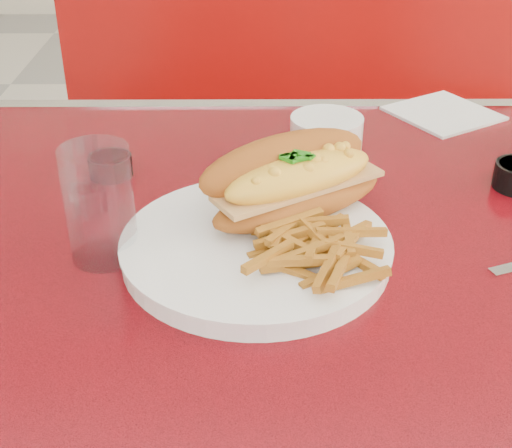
{
  "coord_description": "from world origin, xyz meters",
  "views": [
    {
      "loc": [
        -0.16,
        -0.67,
        1.18
      ],
      "look_at": [
        -0.15,
        -0.04,
        0.81
      ],
      "focal_mm": 50.0,
      "sensor_mm": 36.0,
      "label": 1
    }
  ],
  "objects_px": {
    "sauce_cup_left": "(110,165)",
    "water_tumbler": "(100,204)",
    "fork": "(323,241)",
    "dinner_plate": "(256,247)",
    "diner_table": "(380,348)",
    "gravy_ramekin": "(326,135)",
    "mac_hoagie": "(294,179)",
    "booth_bench_far": "(316,230)"
  },
  "relations": [
    {
      "from": "sauce_cup_left",
      "to": "mac_hoagie",
      "type": "bearing_deg",
      "value": -29.81
    },
    {
      "from": "gravy_ramekin",
      "to": "mac_hoagie",
      "type": "bearing_deg",
      "value": -105.92
    },
    {
      "from": "dinner_plate",
      "to": "sauce_cup_left",
      "type": "distance_m",
      "value": 0.27
    },
    {
      "from": "booth_bench_far",
      "to": "sauce_cup_left",
      "type": "bearing_deg",
      "value": -117.07
    },
    {
      "from": "booth_bench_far",
      "to": "fork",
      "type": "distance_m",
      "value": 0.99
    },
    {
      "from": "fork",
      "to": "sauce_cup_left",
      "type": "distance_m",
      "value": 0.32
    },
    {
      "from": "sauce_cup_left",
      "to": "water_tumbler",
      "type": "distance_m",
      "value": 0.2
    },
    {
      "from": "fork",
      "to": "water_tumbler",
      "type": "xyz_separation_m",
      "value": [
        -0.23,
        0.01,
        0.04
      ]
    },
    {
      "from": "diner_table",
      "to": "fork",
      "type": "bearing_deg",
      "value": -152.01
    },
    {
      "from": "dinner_plate",
      "to": "fork",
      "type": "height_order",
      "value": "dinner_plate"
    },
    {
      "from": "sauce_cup_left",
      "to": "gravy_ramekin",
      "type": "bearing_deg",
      "value": 12.39
    },
    {
      "from": "mac_hoagie",
      "to": "booth_bench_far",
      "type": "bearing_deg",
      "value": 50.55
    },
    {
      "from": "diner_table",
      "to": "gravy_ramekin",
      "type": "distance_m",
      "value": 0.29
    },
    {
      "from": "fork",
      "to": "sauce_cup_left",
      "type": "bearing_deg",
      "value": 61.13
    },
    {
      "from": "water_tumbler",
      "to": "sauce_cup_left",
      "type": "bearing_deg",
      "value": 97.85
    },
    {
      "from": "booth_bench_far",
      "to": "gravy_ramekin",
      "type": "relative_size",
      "value": 11.23
    },
    {
      "from": "gravy_ramekin",
      "to": "water_tumbler",
      "type": "relative_size",
      "value": 0.86
    },
    {
      "from": "diner_table",
      "to": "water_tumbler",
      "type": "xyz_separation_m",
      "value": [
        -0.31,
        -0.04,
        0.22
      ]
    },
    {
      "from": "gravy_ramekin",
      "to": "water_tumbler",
      "type": "xyz_separation_m",
      "value": [
        -0.26,
        -0.25,
        0.03
      ]
    },
    {
      "from": "diner_table",
      "to": "sauce_cup_left",
      "type": "height_order",
      "value": "sauce_cup_left"
    },
    {
      "from": "booth_bench_far",
      "to": "water_tumbler",
      "type": "relative_size",
      "value": 9.7
    },
    {
      "from": "diner_table",
      "to": "dinner_plate",
      "type": "xyz_separation_m",
      "value": [
        -0.15,
        -0.04,
        0.17
      ]
    },
    {
      "from": "dinner_plate",
      "to": "mac_hoagie",
      "type": "xyz_separation_m",
      "value": [
        0.04,
        0.06,
        0.05
      ]
    },
    {
      "from": "diner_table",
      "to": "water_tumbler",
      "type": "height_order",
      "value": "water_tumbler"
    },
    {
      "from": "diner_table",
      "to": "gravy_ramekin",
      "type": "bearing_deg",
      "value": 104.84
    },
    {
      "from": "booth_bench_far",
      "to": "dinner_plate",
      "type": "bearing_deg",
      "value": -100.13
    },
    {
      "from": "diner_table",
      "to": "gravy_ramekin",
      "type": "xyz_separation_m",
      "value": [
        -0.06,
        0.21,
        0.19
      ]
    },
    {
      "from": "sauce_cup_left",
      "to": "booth_bench_far",
      "type": "bearing_deg",
      "value": 62.93
    },
    {
      "from": "booth_bench_far",
      "to": "sauce_cup_left",
      "type": "xyz_separation_m",
      "value": [
        -0.34,
        -0.66,
        0.5
      ]
    },
    {
      "from": "dinner_plate",
      "to": "fork",
      "type": "xyz_separation_m",
      "value": [
        0.07,
        -0.0,
        0.01
      ]
    },
    {
      "from": "booth_bench_far",
      "to": "water_tumbler",
      "type": "distance_m",
      "value": 1.06
    },
    {
      "from": "diner_table",
      "to": "gravy_ramekin",
      "type": "height_order",
      "value": "gravy_ramekin"
    },
    {
      "from": "diner_table",
      "to": "mac_hoagie",
      "type": "distance_m",
      "value": 0.25
    },
    {
      "from": "fork",
      "to": "sauce_cup_left",
      "type": "height_order",
      "value": "sauce_cup_left"
    },
    {
      "from": "dinner_plate",
      "to": "water_tumbler",
      "type": "relative_size",
      "value": 2.45
    },
    {
      "from": "gravy_ramekin",
      "to": "fork",
      "type": "bearing_deg",
      "value": -95.76
    },
    {
      "from": "booth_bench_far",
      "to": "dinner_plate",
      "type": "distance_m",
      "value": 1.0
    },
    {
      "from": "booth_bench_far",
      "to": "mac_hoagie",
      "type": "bearing_deg",
      "value": -97.98
    },
    {
      "from": "fork",
      "to": "dinner_plate",
      "type": "bearing_deg",
      "value": 96.37
    },
    {
      "from": "mac_hoagie",
      "to": "fork",
      "type": "relative_size",
      "value": 1.83
    },
    {
      "from": "fork",
      "to": "gravy_ramekin",
      "type": "height_order",
      "value": "gravy_ramekin"
    },
    {
      "from": "booth_bench_far",
      "to": "mac_hoagie",
      "type": "relative_size",
      "value": 5.08
    }
  ]
}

